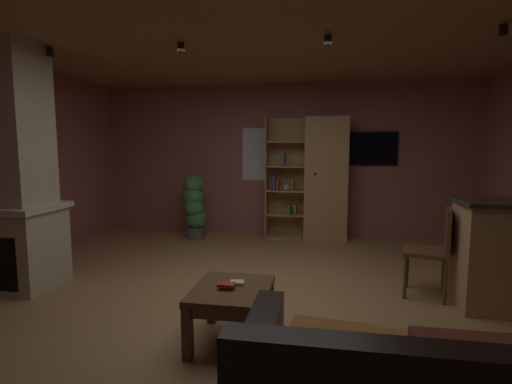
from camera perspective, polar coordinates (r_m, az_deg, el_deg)
floor at (r=3.99m, az=-1.03°, el=-15.98°), size 6.30×6.05×0.02m
wall_back at (r=6.71m, az=3.93°, el=4.69°), size 6.42×0.06×2.59m
ceiling at (r=3.83m, az=-1.12°, el=22.88°), size 6.30×6.05×0.02m
window_pane_back at (r=6.72m, az=1.32°, el=5.58°), size 0.79×0.01×0.89m
stone_fireplace at (r=4.90m, az=-32.56°, el=1.40°), size 0.97×0.75×2.59m
bookshelf_cabinet at (r=6.42m, az=9.43°, el=1.81°), size 1.33×0.41×2.00m
coffee_table at (r=3.13m, az=-3.59°, el=-15.34°), size 0.59×0.69×0.45m
table_book_0 at (r=3.14m, az=-2.80°, el=-13.22°), size 0.12×0.11×0.03m
table_book_1 at (r=3.05m, az=-4.37°, el=-13.41°), size 0.13×0.09×0.02m
dining_chair at (r=4.35m, az=24.85°, el=-7.23°), size 0.51×0.51×0.92m
potted_floor_plant at (r=6.53m, az=-9.05°, el=-1.90°), size 0.41×0.39×1.06m
wall_mounted_tv at (r=6.64m, az=15.98°, el=6.18°), size 0.97×0.06×0.54m
track_light_spot_0 at (r=4.82m, az=-28.08°, el=17.75°), size 0.07×0.07×0.09m
track_light_spot_1 at (r=4.21m, az=-10.99°, el=20.15°), size 0.07×0.07×0.09m
track_light_spot_2 at (r=3.94m, az=10.52°, el=21.10°), size 0.07×0.07×0.09m
track_light_spot_3 at (r=4.16m, az=32.61°, el=19.42°), size 0.07×0.07×0.09m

